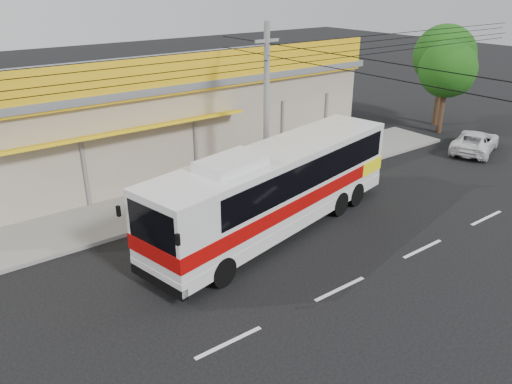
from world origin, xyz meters
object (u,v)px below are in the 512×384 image
Objects in this scene: coach_bus at (280,182)px; tree_far at (446,58)px; white_car at (475,141)px; utility_pole at (267,55)px; tree_near at (449,71)px.

tree_far reaches higher than coach_bus.
utility_pole is (-12.58, 1.90, 5.29)m from white_car.
utility_pole is at bearing 61.30° from white_car.
white_car is (13.91, 0.64, -1.26)m from coach_bus.
coach_bus is 16.18m from tree_near.
utility_pole reaches higher than tree_near.
coach_bus is 0.33× the size of utility_pole.
tree_near is 1.89m from tree_far.
utility_pole is at bearing -174.69° from tree_near.
tree_far is at bearing -54.67° from white_car.
coach_bus is 2.78× the size of white_car.
tree_far reaches higher than white_car.
tree_far is (3.06, 4.44, 3.56)m from white_car.
tree_near is (14.28, 1.33, -2.22)m from utility_pole.
white_car is at bearing -9.65° from coach_bus.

